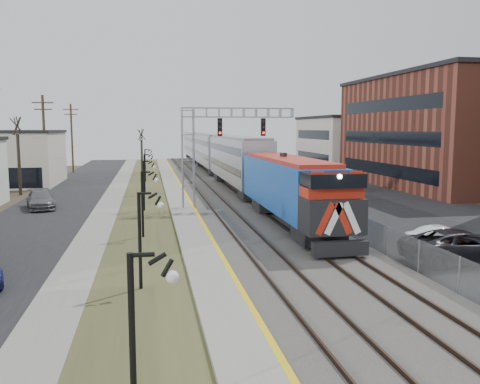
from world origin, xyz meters
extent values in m
plane|color=#473D2D|center=(0.00, 0.00, 0.00)|extent=(160.00, 160.00, 0.00)
cube|color=black|center=(-11.50, 35.00, 0.02)|extent=(7.00, 120.00, 0.04)
cube|color=gray|center=(-7.00, 35.00, 0.04)|extent=(2.00, 120.00, 0.08)
cube|color=#414625|center=(-4.00, 35.00, 0.03)|extent=(4.00, 120.00, 0.06)
cube|color=gray|center=(-1.00, 35.00, 0.12)|extent=(2.00, 120.00, 0.24)
cube|color=#595651|center=(4.00, 35.00, 0.10)|extent=(8.00, 120.00, 0.20)
cube|color=black|center=(16.00, 35.00, 0.02)|extent=(16.00, 120.00, 0.04)
cube|color=gold|center=(-0.12, 35.00, 0.24)|extent=(0.24, 120.00, 0.01)
cube|color=#2D2119|center=(1.25, 35.00, 0.28)|extent=(0.08, 120.00, 0.15)
cube|color=#2D2119|center=(2.75, 35.00, 0.28)|extent=(0.08, 120.00, 0.15)
cube|color=#2D2119|center=(4.75, 35.00, 0.28)|extent=(0.08, 120.00, 0.15)
cube|color=#2D2119|center=(6.25, 35.00, 0.28)|extent=(0.08, 120.00, 0.15)
cube|color=#1650B6|center=(5.50, 19.27, 2.47)|extent=(3.00, 17.00, 4.25)
cube|color=black|center=(5.50, 10.57, 0.70)|extent=(2.80, 0.50, 0.70)
cube|color=#ACAFB8|center=(5.50, 39.57, 3.01)|extent=(3.00, 22.00, 5.33)
cube|color=#ACAFB8|center=(5.50, 62.37, 3.01)|extent=(3.00, 22.00, 5.33)
cube|color=#ACAFB8|center=(5.50, 85.17, 3.01)|extent=(3.00, 22.00, 5.33)
cube|color=gray|center=(-0.50, 28.00, 4.00)|extent=(1.00, 1.00, 8.00)
cube|color=gray|center=(3.50, 28.00, 7.75)|extent=(9.00, 0.80, 0.80)
cube|color=black|center=(2.00, 27.55, 6.60)|extent=(0.35, 0.25, 1.40)
cube|color=black|center=(5.50, 27.55, 6.60)|extent=(0.35, 0.25, 1.40)
cylinder|color=black|center=(-4.00, -2.00, 2.00)|extent=(0.14, 0.14, 4.00)
cylinder|color=black|center=(-4.00, 8.00, 2.00)|extent=(0.14, 0.14, 4.00)
cylinder|color=black|center=(-4.00, 18.00, 2.00)|extent=(0.14, 0.14, 4.00)
cylinder|color=black|center=(-4.00, 28.00, 2.00)|extent=(0.14, 0.14, 4.00)
cylinder|color=black|center=(-4.00, 38.00, 2.00)|extent=(0.14, 0.14, 4.00)
cylinder|color=black|center=(-4.00, 50.00, 2.00)|extent=(0.14, 0.14, 4.00)
cylinder|color=#4C3823|center=(-14.50, 45.00, 5.00)|extent=(0.28, 0.28, 10.00)
cylinder|color=#4C3823|center=(-14.50, 65.00, 5.00)|extent=(0.28, 0.28, 10.00)
cube|color=gray|center=(8.20, 35.00, 0.80)|extent=(0.04, 120.00, 1.60)
cube|color=brown|center=(30.00, 40.00, 6.00)|extent=(16.00, 26.00, 12.00)
cube|color=beige|center=(30.00, 65.00, 4.00)|extent=(16.00, 18.00, 8.00)
cylinder|color=#382D23|center=(-16.00, 40.00, 2.97)|extent=(0.30, 0.30, 5.95)
cylinder|color=#382D23|center=(-4.50, 60.00, 2.45)|extent=(0.30, 0.30, 4.90)
imported|color=white|center=(11.81, 11.61, 0.66)|extent=(4.11, 1.82, 1.31)
imported|color=black|center=(11.25, 9.36, 0.81)|extent=(5.88, 2.79, 1.62)
imported|color=navy|center=(11.25, 26.69, 0.72)|extent=(5.31, 3.45, 1.43)
imported|color=slate|center=(13.08, 29.48, 0.66)|extent=(4.17, 2.72, 1.32)
imported|color=#0B3B16|center=(13.29, 40.59, 0.75)|extent=(4.76, 2.38, 1.50)
imported|color=slate|center=(-12.29, 30.65, 0.71)|extent=(3.24, 5.27, 1.43)
camera|label=1|loc=(-3.58, -12.33, 6.53)|focal=38.00mm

